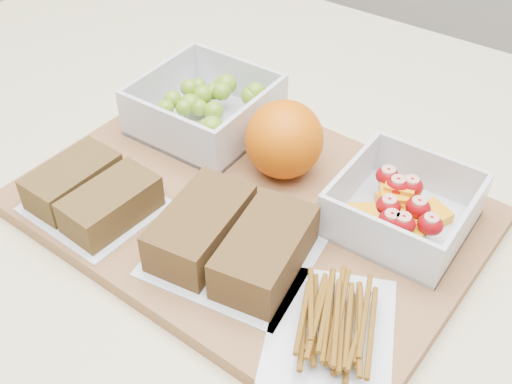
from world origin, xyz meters
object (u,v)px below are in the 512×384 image
(orange, at_px, (284,139))
(sandwich_bag_left, at_px, (92,193))
(sandwich_bag_center, at_px, (233,240))
(pretzel_bag, at_px, (332,320))
(grape_container, at_px, (207,108))
(cutting_board, at_px, (249,210))
(fruit_container, at_px, (402,209))

(orange, height_order, sandwich_bag_left, orange)
(sandwich_bag_center, height_order, pretzel_bag, sandwich_bag_center)
(sandwich_bag_center, bearing_deg, grape_container, 134.09)
(cutting_board, height_order, sandwich_bag_left, sandwich_bag_left)
(cutting_board, distance_m, sandwich_bag_left, 0.15)
(fruit_container, bearing_deg, orange, 177.96)
(cutting_board, bearing_deg, pretzel_bag, -28.84)
(sandwich_bag_left, bearing_deg, fruit_container, 29.95)
(cutting_board, bearing_deg, orange, 93.45)
(fruit_container, bearing_deg, grape_container, 174.61)
(grape_container, height_order, orange, orange)
(sandwich_bag_left, relative_size, pretzel_bag, 0.82)
(sandwich_bag_left, distance_m, sandwich_bag_center, 0.15)
(grape_container, xyz_separation_m, orange, (0.11, -0.02, 0.02))
(orange, bearing_deg, sandwich_bag_center, -77.25)
(grape_container, bearing_deg, cutting_board, -35.39)
(orange, bearing_deg, pretzel_bag, -46.45)
(grape_container, relative_size, orange, 1.66)
(grape_container, bearing_deg, sandwich_bag_center, -45.91)
(cutting_board, bearing_deg, fruit_container, 25.98)
(fruit_container, height_order, sandwich_bag_center, fruit_container)
(fruit_container, height_order, sandwich_bag_left, fruit_container)
(grape_container, bearing_deg, pretzel_bag, -33.34)
(cutting_board, height_order, pretzel_bag, pretzel_bag)
(fruit_container, relative_size, pretzel_bag, 0.78)
(orange, xyz_separation_m, pretzel_bag, (0.14, -0.15, -0.03))
(sandwich_bag_center, bearing_deg, pretzel_bag, -10.51)
(fruit_container, relative_size, sandwich_bag_center, 0.77)
(orange, xyz_separation_m, sandwich_bag_left, (-0.12, -0.15, -0.02))
(sandwich_bag_left, bearing_deg, grape_container, 87.33)
(sandwich_bag_center, distance_m, pretzel_bag, 0.11)
(grape_container, bearing_deg, orange, -9.34)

